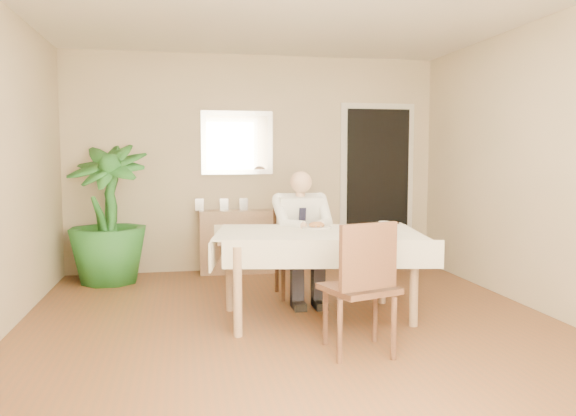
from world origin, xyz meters
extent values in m
plane|color=brown|center=(0.00, 0.00, 0.00)|extent=(5.00, 5.00, 0.00)
cube|color=beige|center=(0.00, 2.50, 1.30)|extent=(4.50, 0.02, 2.60)
cube|color=beige|center=(0.00, -2.50, 1.30)|extent=(4.50, 0.02, 2.60)
cube|color=beige|center=(2.25, 0.00, 1.30)|extent=(0.02, 5.00, 2.60)
cube|color=white|center=(0.00, -2.48, 1.45)|extent=(1.34, 0.02, 1.44)
cube|color=white|center=(0.00, -2.46, 1.45)|extent=(1.18, 0.02, 1.28)
cube|color=white|center=(1.55, 2.48, 1.00)|extent=(0.96, 0.03, 2.10)
cube|color=black|center=(1.55, 2.45, 1.00)|extent=(0.80, 0.05, 1.95)
cube|color=silver|center=(-0.22, 2.48, 1.55)|extent=(0.86, 0.03, 0.76)
cube|color=white|center=(-0.22, 2.46, 1.55)|extent=(0.74, 0.02, 0.64)
cube|color=tan|center=(0.24, 0.28, 0.72)|extent=(1.73, 1.16, 0.04)
cube|color=#F3E9CD|center=(0.24, 0.28, 0.75)|extent=(1.85, 1.28, 0.01)
cube|color=#F3E9CD|center=(0.24, -0.22, 0.64)|extent=(1.68, 0.31, 0.22)
cube|color=#F3E9CD|center=(0.24, 0.78, 0.64)|extent=(1.68, 0.31, 0.22)
cube|color=#F3E9CD|center=(-0.61, 0.28, 0.64)|extent=(0.19, 0.99, 0.22)
cube|color=#F3E9CD|center=(1.09, 0.28, 0.64)|extent=(0.19, 0.99, 0.22)
cylinder|color=tan|center=(-0.48, -0.09, 0.35)|extent=(0.07, 0.07, 0.70)
cylinder|color=tan|center=(0.96, -0.09, 0.35)|extent=(0.07, 0.07, 0.70)
cylinder|color=tan|center=(-0.48, 0.65, 0.35)|extent=(0.07, 0.07, 0.70)
cylinder|color=tan|center=(0.96, 0.65, 0.35)|extent=(0.07, 0.07, 0.70)
cube|color=#492818|center=(0.24, 1.08, 0.45)|extent=(0.48, 0.48, 0.04)
cube|color=#492818|center=(0.24, 1.28, 0.71)|extent=(0.44, 0.08, 0.44)
cylinder|color=#492818|center=(0.06, 0.89, 0.22)|extent=(0.04, 0.04, 0.43)
cylinder|color=#492818|center=(0.43, 0.89, 0.22)|extent=(0.04, 0.04, 0.43)
cylinder|color=#492818|center=(0.06, 1.27, 0.22)|extent=(0.04, 0.04, 0.43)
cylinder|color=#492818|center=(0.43, 1.27, 0.22)|extent=(0.04, 0.04, 0.43)
cube|color=#492818|center=(0.33, -0.59, 0.46)|extent=(0.56, 0.56, 0.04)
cube|color=#492818|center=(0.33, -0.79, 0.72)|extent=(0.44, 0.18, 0.45)
cylinder|color=#492818|center=(0.14, -0.78, 0.22)|extent=(0.04, 0.04, 0.44)
cylinder|color=#492818|center=(0.52, -0.78, 0.22)|extent=(0.04, 0.04, 0.44)
cylinder|color=#492818|center=(0.14, -0.40, 0.22)|extent=(0.04, 0.04, 0.44)
cylinder|color=#492818|center=(0.52, -0.40, 0.22)|extent=(0.04, 0.04, 0.44)
cube|color=white|center=(0.24, 1.04, 0.75)|extent=(0.42, 0.31, 0.55)
cube|color=black|center=(0.24, 0.92, 0.72)|extent=(0.07, 0.08, 0.36)
cylinder|color=tan|center=(0.24, 1.00, 1.03)|extent=(0.09, 0.09, 0.08)
sphere|color=tan|center=(0.24, 0.97, 1.14)|extent=(0.21, 0.21, 0.21)
cube|color=black|center=(0.14, 0.84, 0.52)|extent=(0.13, 0.42, 0.13)
cube|color=black|center=(0.34, 0.84, 0.52)|extent=(0.13, 0.42, 0.13)
cube|color=black|center=(0.14, 0.66, 0.23)|extent=(0.11, 0.12, 0.45)
cube|color=black|center=(0.34, 0.66, 0.23)|extent=(0.11, 0.12, 0.45)
cube|color=black|center=(0.14, 0.60, 0.04)|extent=(0.11, 0.26, 0.07)
cube|color=black|center=(0.34, 0.60, 0.04)|extent=(0.11, 0.26, 0.07)
cylinder|color=white|center=(0.28, 0.48, 0.76)|extent=(0.26, 0.26, 0.02)
ellipsoid|color=#915C33|center=(0.28, 0.48, 0.78)|extent=(0.14, 0.14, 0.06)
cylinder|color=silver|center=(0.32, 0.42, 0.78)|extent=(0.01, 0.13, 0.01)
cylinder|color=silver|center=(0.24, 0.42, 0.78)|extent=(0.01, 0.13, 0.01)
imported|color=white|center=(0.80, 0.17, 0.80)|extent=(0.14, 0.14, 0.09)
cube|color=tan|center=(-0.22, 2.32, 0.37)|extent=(0.94, 0.34, 0.75)
cube|color=silver|center=(-0.69, 2.38, 0.82)|extent=(0.10, 0.02, 0.14)
cube|color=silver|center=(-0.40, 2.36, 0.82)|extent=(0.10, 0.02, 0.14)
cube|color=silver|center=(-0.16, 2.37, 0.82)|extent=(0.10, 0.02, 0.14)
imported|color=#1F5C1F|center=(-1.69, 2.04, 0.76)|extent=(1.05, 1.05, 1.52)
camera|label=1|loc=(-0.88, -4.31, 1.39)|focal=35.00mm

